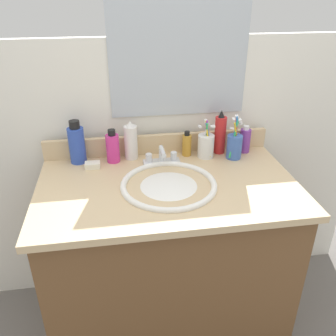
{
  "coord_description": "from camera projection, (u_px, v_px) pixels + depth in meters",
  "views": [
    {
      "loc": [
        -0.19,
        -1.2,
        1.5
      ],
      "look_at": [
        -0.0,
        0.0,
        0.86
      ],
      "focal_mm": 37.98,
      "sensor_mm": 36.0,
      "label": 1
    }
  ],
  "objects": [
    {
      "name": "cup_blue_plastic",
      "position": [
        234.0,
        145.0,
        1.58
      ],
      "size": [
        0.07,
        0.08,
        0.2
      ],
      "color": "#3F66B7",
      "rests_on": "countertop"
    },
    {
      "name": "ground_plane",
      "position": [
        168.0,
        321.0,
        1.77
      ],
      "size": [
        6.0,
        6.0,
        0.0
      ],
      "primitive_type": "plane",
      "color": "#66605B"
    },
    {
      "name": "soap_bar",
      "position": [
        93.0,
        165.0,
        1.52
      ],
      "size": [
        0.06,
        0.04,
        0.02
      ],
      "primitive_type": "cube",
      "color": "white",
      "rests_on": "countertop"
    },
    {
      "name": "bottle_cream_purple",
      "position": [
        245.0,
        140.0,
        1.64
      ],
      "size": [
        0.05,
        0.05,
        0.13
      ],
      "color": "#7A3899",
      "rests_on": "countertop"
    },
    {
      "name": "vanity_cabinet",
      "position": [
        168.0,
        263.0,
        1.59
      ],
      "size": [
        0.98,
        0.56,
        0.76
      ],
      "primitive_type": "cube",
      "color": "brown",
      "rests_on": "ground_plane"
    },
    {
      "name": "bottle_soap_pink",
      "position": [
        113.0,
        148.0,
        1.54
      ],
      "size": [
        0.06,
        0.06,
        0.15
      ],
      "color": "#D8338C",
      "rests_on": "countertop"
    },
    {
      "name": "bottle_shampoo_blue",
      "position": [
        77.0,
        144.0,
        1.53
      ],
      "size": [
        0.07,
        0.07,
        0.19
      ],
      "color": "#2D4CB2",
      "rests_on": "countertop"
    },
    {
      "name": "backsplash",
      "position": [
        158.0,
        144.0,
        1.63
      ],
      "size": [
        1.02,
        0.02,
        0.09
      ],
      "primitive_type": "cube",
      "color": "#D1B284",
      "rests_on": "countertop"
    },
    {
      "name": "bottle_spray_red",
      "position": [
        220.0,
        134.0,
        1.62
      ],
      "size": [
        0.05,
        0.05,
        0.2
      ],
      "color": "red",
      "rests_on": "countertop"
    },
    {
      "name": "cup_white_ceramic",
      "position": [
        206.0,
        145.0,
        1.59
      ],
      "size": [
        0.08,
        0.09,
        0.17
      ],
      "color": "white",
      "rests_on": "countertop"
    },
    {
      "name": "mirror_panel",
      "position": [
        179.0,
        50.0,
        1.49
      ],
      "size": [
        0.6,
        0.01,
        0.56
      ],
      "primitive_type": "cube",
      "color": "#B2BCC6"
    },
    {
      "name": "sink_basin",
      "position": [
        169.0,
        192.0,
        1.4
      ],
      "size": [
        0.38,
        0.38,
        0.11
      ],
      "color": "white",
      "rests_on": "countertop"
    },
    {
      "name": "bottle_oil_amber",
      "position": [
        187.0,
        145.0,
        1.61
      ],
      "size": [
        0.04,
        0.04,
        0.12
      ],
      "color": "gold",
      "rests_on": "countertop"
    },
    {
      "name": "countertop",
      "position": [
        168.0,
        187.0,
        1.41
      ],
      "size": [
        1.02,
        0.61,
        0.03
      ],
      "primitive_type": "cube",
      "color": "#D1B284",
      "rests_on": "vanity_cabinet"
    },
    {
      "name": "back_wall",
      "position": [
        157.0,
        173.0,
        1.77
      ],
      "size": [
        2.12,
        0.04,
        1.3
      ],
      "primitive_type": "cube",
      "color": "white",
      "rests_on": "ground_plane"
    },
    {
      "name": "faucet",
      "position": [
        162.0,
        158.0,
        1.54
      ],
      "size": [
        0.16,
        0.1,
        0.08
      ],
      "color": "silver",
      "rests_on": "countertop"
    },
    {
      "name": "bottle_lotion_white",
      "position": [
        131.0,
        142.0,
        1.57
      ],
      "size": [
        0.06,
        0.06,
        0.18
      ],
      "color": "white",
      "rests_on": "countertop"
    }
  ]
}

